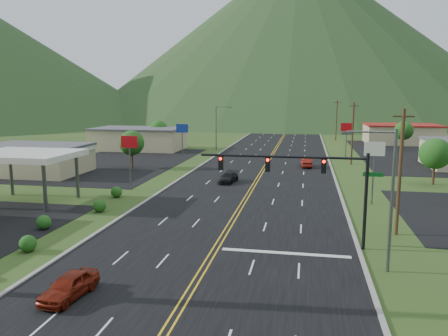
% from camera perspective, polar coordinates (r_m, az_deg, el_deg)
% --- Properties ---
extents(traffic_signal, '(13.10, 0.43, 7.00)m').
position_cam_1_polar(traffic_signal, '(32.06, 11.04, -0.88)').
color(traffic_signal, black).
rests_on(traffic_signal, ground).
extents(streetlight_east, '(3.28, 0.25, 9.00)m').
position_cam_1_polar(streetlight_east, '(28.60, 20.52, -2.84)').
color(streetlight_east, '#59595E').
rests_on(streetlight_east, ground).
extents(streetlight_west, '(3.28, 0.25, 9.00)m').
position_cam_1_polar(streetlight_west, '(89.56, -0.84, 5.68)').
color(streetlight_west, '#59595E').
rests_on(streetlight_west, ground).
extents(gas_canopy, '(10.00, 8.00, 5.30)m').
position_cam_1_polar(gas_canopy, '(48.97, -24.58, 1.40)').
color(gas_canopy, white).
rests_on(gas_canopy, ground).
extents(building_west_mid, '(14.40, 10.40, 4.10)m').
position_cam_1_polar(building_west_mid, '(67.99, -23.61, 1.25)').
color(building_west_mid, '#C7B28A').
rests_on(building_west_mid, ground).
extents(building_west_far, '(18.40, 11.40, 4.50)m').
position_cam_1_polar(building_west_far, '(92.56, -11.06, 3.81)').
color(building_west_far, '#C7B28A').
rests_on(building_west_far, ground).
extents(building_east_far, '(16.40, 12.40, 4.50)m').
position_cam_1_polar(building_east_far, '(110.10, 22.15, 4.15)').
color(building_east_far, '#C7B28A').
rests_on(building_east_far, ground).
extents(pole_sign_west_a, '(2.00, 0.18, 6.40)m').
position_cam_1_polar(pole_sign_west_a, '(52.01, -12.24, 2.65)').
color(pole_sign_west_a, '#59595E').
rests_on(pole_sign_west_a, ground).
extents(pole_sign_west_b, '(2.00, 0.18, 6.40)m').
position_cam_1_polar(pole_sign_west_b, '(72.68, -5.49, 4.67)').
color(pole_sign_west_b, '#59595E').
rests_on(pole_sign_west_b, ground).
extents(pole_sign_east_a, '(2.00, 0.18, 6.40)m').
position_cam_1_polar(pole_sign_east_a, '(46.44, 19.03, 1.57)').
color(pole_sign_east_a, '#59595E').
rests_on(pole_sign_east_a, ground).
extents(pole_sign_east_b, '(2.00, 0.18, 6.40)m').
position_cam_1_polar(pole_sign_east_b, '(78.09, 15.72, 4.69)').
color(pole_sign_east_b, '#59595E').
rests_on(pole_sign_east_b, ground).
extents(tree_west_a, '(3.84, 3.84, 5.82)m').
position_cam_1_polar(tree_west_a, '(68.20, -11.98, 3.23)').
color(tree_west_a, '#382314').
rests_on(tree_west_a, ground).
extents(tree_west_b, '(3.84, 3.84, 5.82)m').
position_cam_1_polar(tree_west_b, '(95.11, -8.51, 5.01)').
color(tree_west_b, '#382314').
rests_on(tree_west_b, ground).
extents(tree_east_a, '(3.84, 3.84, 5.82)m').
position_cam_1_polar(tree_east_a, '(60.11, 25.87, 1.69)').
color(tree_east_a, '#382314').
rests_on(tree_east_a, ground).
extents(tree_east_b, '(3.84, 3.84, 5.82)m').
position_cam_1_polar(tree_east_b, '(97.85, 22.42, 4.53)').
color(tree_east_b, '#382314').
rests_on(tree_east_b, ground).
extents(utility_pole_a, '(1.60, 0.28, 10.00)m').
position_cam_1_polar(utility_pole_a, '(36.77, 22.00, -0.41)').
color(utility_pole_a, '#382314').
rests_on(utility_pole_a, ground).
extents(utility_pole_b, '(1.60, 0.28, 10.00)m').
position_cam_1_polar(utility_pole_b, '(73.16, 16.44, 4.43)').
color(utility_pole_b, '#382314').
rests_on(utility_pole_b, ground).
extents(utility_pole_c, '(1.60, 0.28, 10.00)m').
position_cam_1_polar(utility_pole_c, '(112.95, 14.48, 6.12)').
color(utility_pole_c, '#382314').
rests_on(utility_pole_c, ground).
extents(utility_pole_d, '(1.60, 0.28, 10.00)m').
position_cam_1_polar(utility_pole_d, '(152.85, 13.53, 6.92)').
color(utility_pole_d, '#382314').
rests_on(utility_pole_d, ground).
extents(mountain_n, '(220.00, 220.00, 85.00)m').
position_cam_1_polar(mountain_n, '(239.74, 9.54, 16.80)').
color(mountain_n, '#203C1B').
rests_on(mountain_n, ground).
extents(car_red_near, '(2.08, 4.13, 1.35)m').
position_cam_1_polar(car_red_near, '(26.08, -19.57, -14.37)').
color(car_red_near, maroon).
rests_on(car_red_near, ground).
extents(car_dark_mid, '(2.37, 4.52, 1.25)m').
position_cam_1_polar(car_dark_mid, '(55.74, 0.56, -1.30)').
color(car_dark_mid, black).
rests_on(car_dark_mid, ground).
extents(car_red_far, '(1.81, 4.39, 1.41)m').
position_cam_1_polar(car_red_far, '(69.05, 10.72, 0.68)').
color(car_red_far, maroon).
rests_on(car_red_far, ground).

